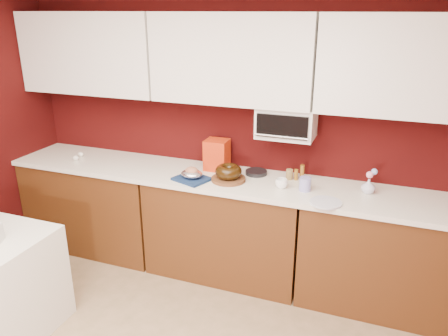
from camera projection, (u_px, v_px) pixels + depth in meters
wall_back at (239, 128)px, 3.78m from camera, size 4.00×0.02×2.50m
base_cabinet_left at (97, 205)px, 4.23m from camera, size 1.31×0.58×0.86m
base_cabinet_center at (226, 228)px, 3.79m from camera, size 1.31×0.58×0.86m
base_cabinet_right at (389, 256)px, 3.35m from camera, size 1.31×0.58×0.86m
countertop at (226, 180)px, 3.64m from camera, size 4.00×0.62×0.04m
upper_cabinet_left at (91, 53)px, 3.87m from camera, size 1.31×0.33×0.70m
upper_cabinet_center at (233, 59)px, 3.43m from camera, size 1.31×0.33×0.70m
upper_cabinet_right at (416, 66)px, 2.99m from camera, size 1.31×0.33×0.70m
toaster_oven at (287, 122)px, 3.46m from camera, size 0.45×0.30×0.25m
toaster_oven_door at (282, 127)px, 3.32m from camera, size 0.40×0.02×0.18m
toaster_oven_handle at (281, 137)px, 3.34m from camera, size 0.42×0.02×0.02m
cake_base at (228, 179)px, 3.56m from camera, size 0.33×0.33×0.03m
bundt_cake at (228, 171)px, 3.53m from camera, size 0.22×0.22×0.09m
navy_towel at (192, 179)px, 3.57m from camera, size 0.33×0.30×0.02m
foil_ham_nest at (192, 174)px, 3.55m from camera, size 0.21×0.19×0.07m
roasted_ham at (192, 171)px, 3.55m from camera, size 0.12×0.11×0.07m
pandoro_box at (217, 155)px, 3.77m from camera, size 0.20×0.18×0.27m
dark_pan at (256, 172)px, 3.70m from camera, size 0.23×0.23×0.03m
coffee_mug at (281, 183)px, 3.40m from camera, size 0.12×0.12×0.09m
blue_jar at (305, 184)px, 3.35m from camera, size 0.11×0.11×0.11m
flower_vase at (368, 185)px, 3.30m from camera, size 0.09×0.09×0.13m
flower_pink at (370, 175)px, 3.27m from camera, size 0.05×0.05×0.05m
flower_blue at (374, 172)px, 3.27m from camera, size 0.05×0.05×0.05m
china_plate at (326, 203)px, 3.14m from camera, size 0.29×0.29×0.01m
amber_bottle at (296, 175)px, 3.56m from camera, size 0.03×0.03×0.09m
paper_cup at (289, 174)px, 3.58m from camera, size 0.07×0.07×0.08m
egg_left at (76, 158)px, 4.03m from camera, size 0.07×0.06×0.05m
egg_right at (81, 154)px, 4.14m from camera, size 0.06×0.05×0.04m
amber_bottle_tall at (302, 172)px, 3.58m from camera, size 0.05×0.05×0.12m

